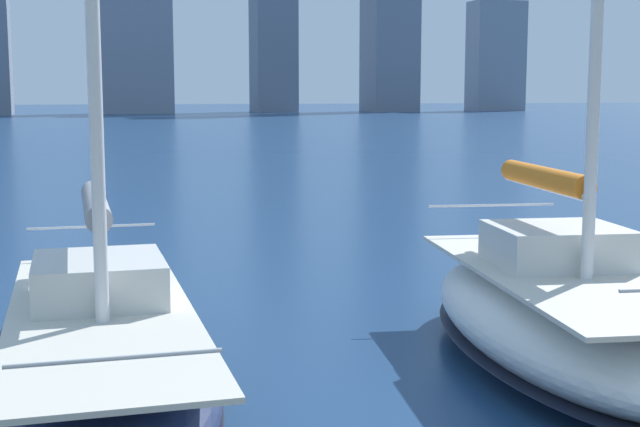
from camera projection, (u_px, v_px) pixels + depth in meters
The scene contains 2 objects.
sailboat_orange at pixel (567, 312), 12.09m from camera, with size 3.90×7.55×12.09m.
sailboat_grey at pixel (102, 344), 11.00m from camera, with size 2.73×8.26×11.01m.
Camera 1 is at (3.55, 4.27, 3.71)m, focal length 50.00 mm.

